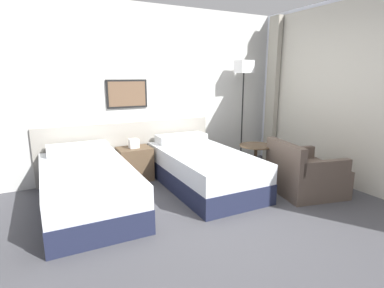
# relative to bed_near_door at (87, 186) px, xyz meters

# --- Properties ---
(ground_plane) EXTENTS (16.00, 16.00, 0.00)m
(ground_plane) POSITION_rel_bed_near_door_xyz_m (1.25, -0.97, -0.27)
(ground_plane) COLOR #47474C
(wall_headboard) EXTENTS (10.00, 0.10, 2.70)m
(wall_headboard) POSITION_rel_bed_near_door_xyz_m (1.22, 1.04, 1.02)
(wall_headboard) COLOR silver
(wall_headboard) RESTS_ON ground_plane
(wall_window) EXTENTS (0.21, 4.48, 2.70)m
(wall_window) POSITION_rel_bed_near_door_xyz_m (3.57, -1.12, 1.07)
(wall_window) COLOR white
(wall_window) RESTS_ON ground_plane
(bed_near_door) EXTENTS (1.03, 1.97, 0.66)m
(bed_near_door) POSITION_rel_bed_near_door_xyz_m (0.00, 0.00, 0.00)
(bed_near_door) COLOR #1E233D
(bed_near_door) RESTS_ON ground_plane
(bed_near_window) EXTENTS (1.03, 1.97, 0.66)m
(bed_near_window) POSITION_rel_bed_near_door_xyz_m (1.62, 0.00, 0.00)
(bed_near_window) COLOR #1E233D
(bed_near_window) RESTS_ON ground_plane
(nightstand) EXTENTS (0.50, 0.40, 0.66)m
(nightstand) POSITION_rel_bed_near_door_xyz_m (0.81, 0.73, -0.01)
(nightstand) COLOR brown
(nightstand) RESTS_ON ground_plane
(floor_lamp) EXTENTS (0.25, 0.25, 1.87)m
(floor_lamp) POSITION_rel_bed_near_door_xyz_m (2.83, 0.71, 1.32)
(floor_lamp) COLOR black
(floor_lamp) RESTS_ON ground_plane
(side_table) EXTENTS (0.50, 0.50, 0.59)m
(side_table) POSITION_rel_bed_near_door_xyz_m (2.42, -0.21, 0.14)
(side_table) COLOR brown
(side_table) RESTS_ON ground_plane
(armchair) EXTENTS (0.98, 0.98, 0.74)m
(armchair) POSITION_rel_bed_near_door_xyz_m (2.77, -0.86, -0.03)
(armchair) COLOR brown
(armchair) RESTS_ON ground_plane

